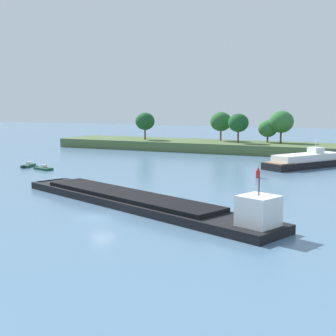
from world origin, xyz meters
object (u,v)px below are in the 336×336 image
object	(u,v)px
fishing_skiff	(28,166)
white_riverboat	(307,161)
small_motorboat	(43,168)
channel_buoy_red	(258,173)
cargo_barge	(142,201)

from	to	relation	value
fishing_skiff	white_riverboat	world-z (taller)	white_riverboat
small_motorboat	channel_buoy_red	distance (m)	38.67
fishing_skiff	cargo_barge	distance (m)	43.25
cargo_barge	channel_buoy_red	size ratio (longest dim) A/B	20.31
cargo_barge	fishing_skiff	bearing A→B (deg)	148.07
channel_buoy_red	cargo_barge	bearing A→B (deg)	-103.17
cargo_barge	channel_buoy_red	xyz separation A→B (m)	(6.52, 27.87, 0.02)
cargo_barge	white_riverboat	bearing A→B (deg)	75.52
white_riverboat	channel_buoy_red	size ratio (longest dim) A/B	9.87
fishing_skiff	white_riverboat	xyz separation A→B (m)	(48.27, 21.91, 0.95)
fishing_skiff	small_motorboat	distance (m)	5.51
small_motorboat	cargo_barge	size ratio (longest dim) A/B	0.11
small_motorboat	cargo_barge	distance (m)	37.88
small_motorboat	white_riverboat	distance (m)	49.24
white_riverboat	channel_buoy_red	world-z (taller)	white_riverboat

